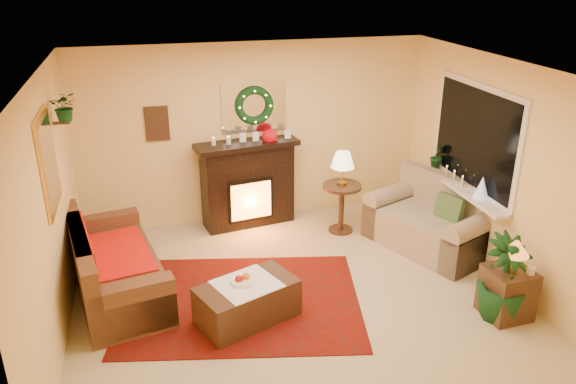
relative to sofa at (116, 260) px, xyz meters
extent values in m
plane|color=beige|center=(1.98, -0.57, -0.43)|extent=(5.00, 5.00, 0.00)
plane|color=white|center=(1.98, -0.57, 2.17)|extent=(5.00, 5.00, 0.00)
plane|color=#EFD88C|center=(1.98, 1.68, 0.87)|extent=(5.00, 5.00, 0.00)
plane|color=#EFD88C|center=(1.98, -2.82, 0.87)|extent=(5.00, 5.00, 0.00)
plane|color=#EFD88C|center=(-0.52, -0.57, 0.87)|extent=(4.50, 4.50, 0.00)
plane|color=#EFD88C|center=(4.48, -0.57, 0.87)|extent=(4.50, 4.50, 0.00)
cube|color=#5F1B0B|center=(1.35, -0.57, -0.42)|extent=(3.02, 2.51, 0.01)
cube|color=#4A2B22|center=(0.00, 0.00, 0.00)|extent=(1.23, 2.13, 0.86)
cube|color=#DC472C|center=(-0.01, 0.13, 0.03)|extent=(0.74, 1.21, 0.02)
cube|color=black|center=(1.83, 1.47, 0.12)|extent=(1.34, 0.60, 1.19)
sphere|color=red|center=(2.16, 1.47, 0.87)|extent=(0.23, 0.23, 0.23)
cylinder|color=white|center=(1.36, 1.44, 0.83)|extent=(0.06, 0.06, 0.19)
cylinder|color=white|center=(1.57, 1.42, 0.83)|extent=(0.06, 0.06, 0.19)
cube|color=white|center=(1.98, 1.66, 1.27)|extent=(0.92, 0.02, 0.72)
torus|color=#194719|center=(1.98, 1.62, 1.29)|extent=(0.55, 0.11, 0.55)
cube|color=#381E11|center=(0.63, 1.66, 1.12)|extent=(0.32, 0.03, 0.48)
cube|color=gold|center=(-0.50, -0.27, 1.32)|extent=(0.03, 0.84, 1.00)
imported|color=#194719|center=(-0.36, 0.48, 1.54)|extent=(0.33, 0.28, 0.36)
cube|color=gray|center=(4.03, 0.11, -0.01)|extent=(1.49, 1.85, 0.93)
cube|color=white|center=(4.47, -0.02, 1.12)|extent=(0.03, 1.86, 1.36)
cube|color=black|center=(4.45, -0.02, 1.12)|extent=(0.02, 1.70, 1.22)
cube|color=white|center=(4.36, -0.02, 0.44)|extent=(0.22, 1.86, 0.04)
cone|color=silver|center=(4.38, -0.43, 0.61)|extent=(0.19, 0.19, 0.28)
imported|color=#285C22|center=(4.38, 0.67, 0.66)|extent=(0.27, 0.22, 0.49)
cylinder|color=#48301F|center=(3.05, 0.87, -0.10)|extent=(0.69, 0.69, 0.71)
cone|color=#FFEEB4|center=(3.04, 0.86, 0.45)|extent=(0.32, 0.32, 0.50)
cube|color=#422E1A|center=(4.09, -1.55, -0.16)|extent=(0.48, 0.48, 0.56)
cone|color=orange|center=(4.08, -1.58, 0.32)|extent=(0.28, 0.28, 0.41)
cube|color=#411F12|center=(1.35, -0.91, -0.22)|extent=(1.18, 0.92, 0.44)
cylinder|color=white|center=(1.31, -0.87, 0.02)|extent=(0.26, 0.26, 0.06)
imported|color=#17461E|center=(4.00, -1.57, 0.02)|extent=(1.94, 1.94, 2.87)
camera|label=1|loc=(0.47, -5.96, 3.18)|focal=35.00mm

